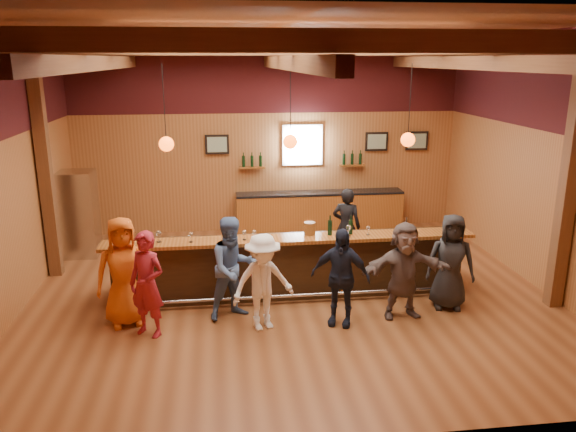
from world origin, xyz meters
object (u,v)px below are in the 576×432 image
at_px(customer_denim, 233,268).
at_px(customer_navy, 340,277).
at_px(customer_orange, 124,272).
at_px(customer_redvest, 147,284).
at_px(bartender, 346,226).
at_px(bottle_a, 330,227).
at_px(customer_brown, 404,270).
at_px(stainless_fridge, 79,214).
at_px(bar_counter, 290,263).
at_px(back_bar_cabinet, 320,211).
at_px(customer_white, 263,282).
at_px(customer_dark, 450,262).
at_px(ice_bucket, 310,228).

bearing_deg(customer_denim, customer_navy, -37.76).
relative_size(customer_orange, customer_redvest, 1.07).
xyz_separation_m(bartender, bottle_a, (-0.65, -1.52, 0.46)).
bearing_deg(customer_brown, stainless_fridge, 144.47).
distance_m(bar_counter, back_bar_cabinet, 3.76).
distance_m(bar_counter, customer_white, 1.53).
bearing_deg(customer_dark, customer_white, -158.19).
distance_m(customer_navy, customer_brown, 1.06).
relative_size(customer_denim, customer_dark, 1.04).
distance_m(bar_counter, customer_redvest, 2.70).
xyz_separation_m(customer_orange, bottle_a, (3.35, 0.68, 0.38)).
bearing_deg(customer_brown, bartender, 95.26).
bearing_deg(bartender, customer_brown, 122.14).
distance_m(bar_counter, customer_brown, 2.09).
xyz_separation_m(customer_redvest, customer_brown, (3.96, 0.12, -0.02)).
bearing_deg(customer_dark, bar_counter, 173.17).
bearing_deg(customer_brown, back_bar_cabinet, 92.72).
relative_size(bartender, bottle_a, 4.52).
relative_size(customer_orange, customer_denim, 1.04).
distance_m(customer_white, bottle_a, 1.74).
distance_m(customer_orange, ice_bucket, 3.13).
bearing_deg(customer_navy, customer_denim, -173.17).
bearing_deg(customer_dark, back_bar_cabinet, 121.20).
bearing_deg(customer_redvest, back_bar_cabinet, 85.85).
distance_m(customer_redvest, bottle_a, 3.18).
distance_m(customer_redvest, ice_bucket, 2.90).
bearing_deg(stainless_fridge, customer_denim, -47.54).
bearing_deg(bartender, customer_denim, 67.10).
distance_m(stainless_fridge, customer_brown, 6.86).
height_order(customer_denim, customer_navy, customer_denim).
relative_size(customer_denim, customer_navy, 1.07).
xyz_separation_m(stainless_fridge, customer_redvest, (1.81, -3.82, -0.09)).
bearing_deg(back_bar_cabinet, customer_orange, -130.65).
height_order(ice_bucket, bottle_a, bottle_a).
xyz_separation_m(back_bar_cabinet, customer_denim, (-2.21, -4.50, 0.36)).
xyz_separation_m(customer_redvest, customer_navy, (2.91, -0.01, -0.03)).
bearing_deg(bartender, customer_navy, 99.12).
relative_size(stainless_fridge, customer_orange, 1.04).
bearing_deg(customer_navy, bar_counter, 135.87).
distance_m(customer_orange, customer_brown, 4.37).
height_order(back_bar_cabinet, customer_white, customer_white).
relative_size(stainless_fridge, bottle_a, 5.21).
height_order(customer_redvest, customer_navy, customer_redvest).
bearing_deg(customer_white, bottle_a, 23.90).
xyz_separation_m(customer_orange, customer_navy, (3.30, -0.43, -0.08)).
bearing_deg(stainless_fridge, customer_brown, -32.66).
distance_m(stainless_fridge, customer_redvest, 4.23).
xyz_separation_m(customer_orange, customer_white, (2.11, -0.43, -0.10)).
bearing_deg(customer_navy, customer_dark, 33.44).
xyz_separation_m(back_bar_cabinet, customer_navy, (-0.58, -4.95, 0.30)).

